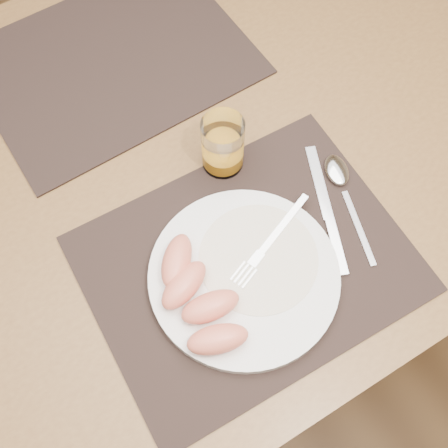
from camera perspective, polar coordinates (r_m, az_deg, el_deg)
ground at (r=1.59m, az=-2.62°, el=-7.49°), size 5.00×5.00×0.00m
table at (r=0.98m, az=-4.24°, el=4.71°), size 1.40×0.90×0.75m
placemat_near at (r=0.81m, az=2.43°, el=-4.02°), size 0.46×0.36×0.00m
placemat_far at (r=1.03m, az=-11.20°, el=15.94°), size 0.46×0.37×0.00m
plate at (r=0.80m, az=2.04°, el=-5.31°), size 0.27×0.27×0.02m
plate_dressing at (r=0.80m, az=3.52°, el=-3.47°), size 0.17×0.17×0.00m
fork at (r=0.80m, az=4.28°, el=-2.29°), size 0.17×0.08×0.00m
knife at (r=0.85m, az=10.62°, el=0.50°), size 0.10×0.21×0.01m
spoon at (r=0.88m, az=11.68°, el=4.56°), size 0.08×0.19×0.01m
juice_glass at (r=0.85m, az=-0.13°, el=7.90°), size 0.06×0.06×0.10m
grapefruit_wedges at (r=0.76m, az=-2.79°, el=-7.44°), size 0.10×0.20×0.03m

